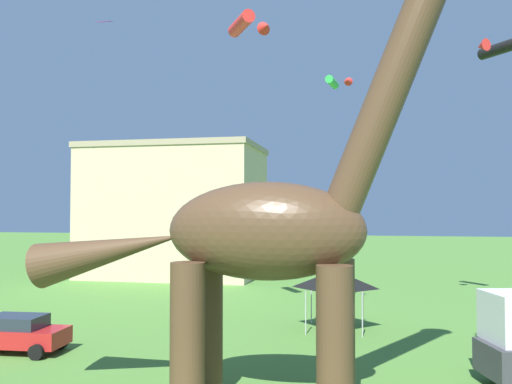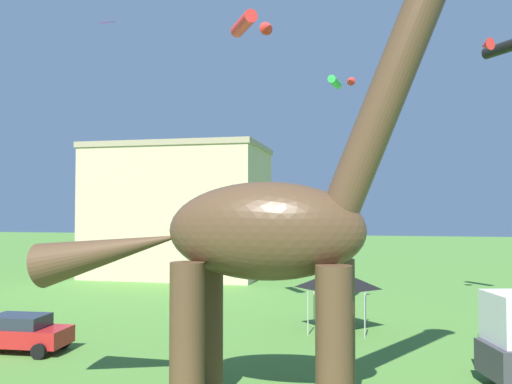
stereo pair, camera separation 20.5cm
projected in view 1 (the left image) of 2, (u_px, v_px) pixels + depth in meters
dinosaur_sculpture at (263, 231)px, 16.35m from camera, size 14.26×3.02×14.90m
parked_sedan_left at (16, 333)px, 22.67m from camera, size 4.30×2.04×1.55m
person_far_spectator at (185, 326)px, 24.59m from camera, size 0.43×0.19×1.15m
festival_canopy_tent at (335, 279)px, 26.98m from camera, size 3.15×3.15×3.00m
kite_trailing at (335, 82)px, 28.62m from camera, size 1.41×1.58×0.45m
kite_mid_center at (104, 22)px, 25.10m from camera, size 0.69×0.51×0.16m
kite_drifting at (495, 48)px, 31.94m from camera, size 2.61×2.52×0.74m
kite_mid_left at (247, 24)px, 28.37m from camera, size 2.61×2.51×0.74m
background_building_block at (175, 211)px, 49.41m from camera, size 15.70×10.29×12.00m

